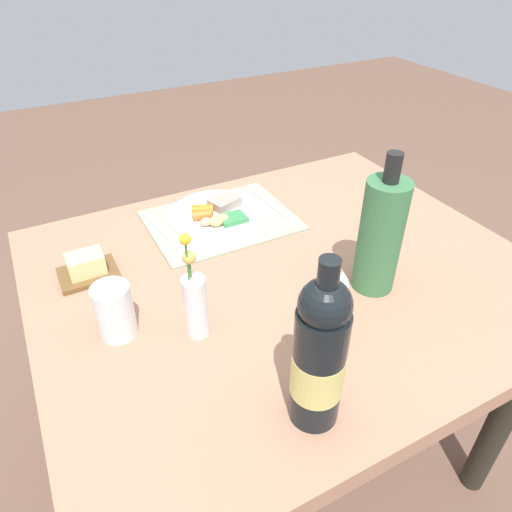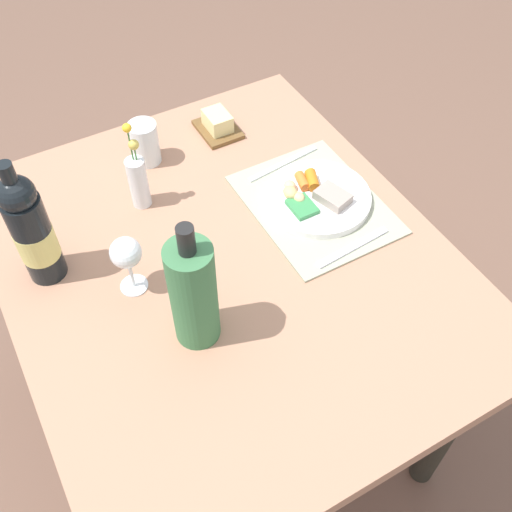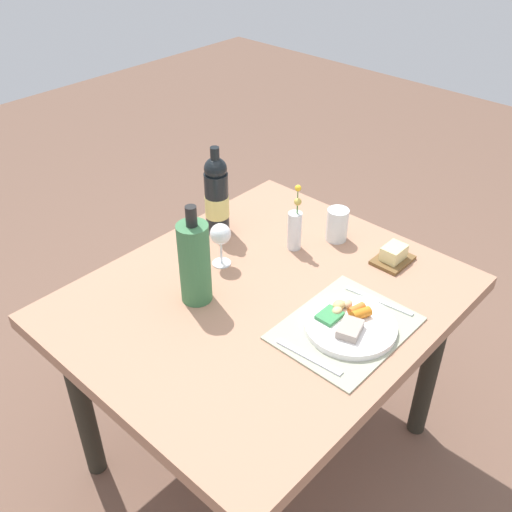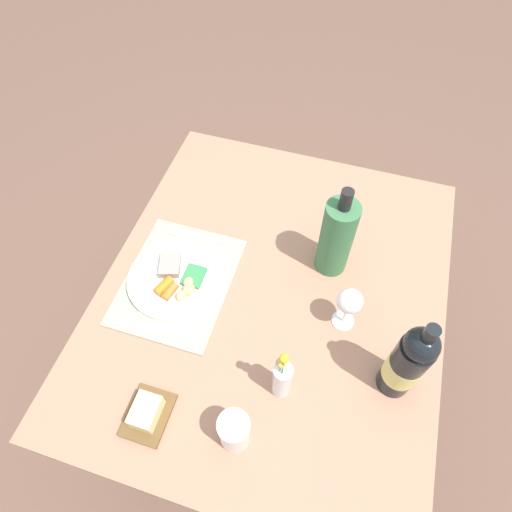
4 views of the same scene
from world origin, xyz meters
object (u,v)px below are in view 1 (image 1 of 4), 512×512
wine_bottle (319,357)px  dining_table (285,299)px  dinner_plate (217,214)px  wine_glass (331,288)px  flower_vase (195,303)px  cooler_bottle (380,235)px  butter_dish (87,268)px  fork (273,205)px  knife (164,233)px  water_tumbler (115,314)px

wine_bottle → dining_table: bearing=-114.2°
dining_table → dinner_plate: 0.30m
wine_glass → flower_vase: size_ratio=0.63×
cooler_bottle → wine_bottle: size_ratio=1.00×
butter_dish → wine_bottle: (-0.26, 0.55, 0.11)m
dining_table → fork: 0.31m
cooler_bottle → wine_bottle: 0.38m
knife → wine_bottle: (-0.05, 0.64, 0.13)m
cooler_bottle → water_tumbler: bearing=-11.9°
water_tumbler → butter_dish: size_ratio=0.89×
knife → water_tumbler: bearing=50.2°
wine_glass → cooler_bottle: bearing=-157.5°
knife → butter_dish: butter_dish is taller
wine_glass → flower_vase: 0.26m
dining_table → water_tumbler: size_ratio=9.87×
dining_table → wine_glass: 0.29m
fork → wine_bottle: 0.70m
cooler_bottle → wine_glass: size_ratio=2.14×
wine_bottle → knife: bearing=-85.9°
wine_bottle → wine_glass: (-0.13, -0.15, -0.03)m
cooler_bottle → flower_vase: bearing=-6.0°
knife → wine_bottle: 0.65m
fork → wine_glass: bearing=68.5°
water_tumbler → wine_glass: (-0.37, 0.19, 0.06)m
water_tumbler → wine_glass: 0.42m
flower_vase → dinner_plate: bearing=-119.1°
dining_table → wine_bottle: 0.46m
dinner_plate → knife: bearing=1.1°
wine_bottle → wine_glass: bearing=-131.0°
butter_dish → wine_glass: bearing=133.9°
butter_dish → dinner_plate: bearing=-166.7°
fork → knife: same height
knife → flower_vase: size_ratio=0.92×
dinner_plate → flower_vase: bearing=60.9°
fork → wine_glass: size_ratio=1.35×
dinner_plate → wine_bottle: bearing=80.3°
cooler_bottle → wine_glass: (0.17, 0.07, -0.02)m
fork → wine_bottle: wine_bottle is taller
water_tumbler → butter_dish: (0.02, -0.22, -0.03)m
wine_glass → flower_vase: flower_vase is taller
knife → flower_vase: flower_vase is taller
dinner_plate → cooler_bottle: bearing=115.2°
fork → wine_bottle: bearing=61.7°
fork → wine_bottle: (0.28, 0.63, 0.13)m
fork → water_tumbler: size_ratio=1.74×
water_tumbler → wine_bottle: (-0.24, 0.34, 0.09)m
dinner_plate → butter_dish: bearing=13.3°
cooler_bottle → butter_dish: bearing=-30.5°
fork → wine_glass: wine_glass is taller
cooler_bottle → water_tumbler: 0.56m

